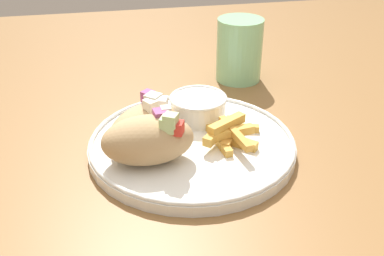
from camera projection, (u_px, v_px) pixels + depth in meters
table at (209, 190)px, 0.63m from camera, size 1.47×1.47×0.77m
plate at (192, 144)px, 0.60m from camera, size 0.28×0.28×0.02m
pita_sandwich_near at (149, 139)px, 0.54m from camera, size 0.11×0.07×0.07m
pita_sandwich_far at (145, 123)px, 0.59m from camera, size 0.12×0.12×0.06m
fries_pile at (229, 133)px, 0.59m from camera, size 0.09×0.09×0.03m
sauce_ramekin at (200, 106)px, 0.65m from camera, size 0.08×0.08×0.03m
water_glass at (239, 53)px, 0.79m from camera, size 0.08×0.08×0.11m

